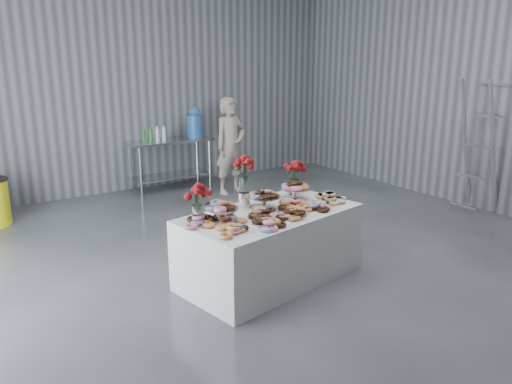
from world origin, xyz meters
TOP-DOWN VIEW (x-y plane):
  - ground at (0.00, 0.00)m, footprint 9.00×9.00m
  - room_walls at (-0.27, 0.07)m, footprint 8.04×9.04m
  - display_table at (-0.20, 0.08)m, footprint 2.05×1.33m
  - prep_table at (0.45, 4.10)m, footprint 1.50×0.60m
  - donut_mounds at (-0.20, 0.03)m, footprint 1.92×1.11m
  - cake_stand_left at (-0.77, 0.13)m, footprint 0.36×0.36m
  - cake_stand_mid at (-0.18, 0.24)m, footprint 0.36×0.36m
  - cake_stand_right at (0.31, 0.33)m, footprint 0.36×0.36m
  - danish_pile at (0.57, 0.07)m, footprint 0.48×0.48m
  - bouquet_left at (-0.98, 0.20)m, footprint 0.26×0.26m
  - bouquet_right at (0.44, 0.51)m, footprint 0.26×0.26m
  - bouquet_center at (-0.31, 0.42)m, footprint 0.26×0.26m
  - water_jug at (0.95, 4.10)m, footprint 0.28×0.28m
  - drink_bottles at (0.13, 4.00)m, footprint 0.54×0.08m
  - person at (1.23, 3.32)m, footprint 0.65×0.46m
  - stepladder at (3.75, 0.32)m, footprint 0.77×0.51m

SIDE VIEW (x-z plane):
  - ground at x=0.00m, z-range 0.00..0.00m
  - display_table at x=-0.20m, z-range 0.00..0.75m
  - prep_table at x=0.45m, z-range 0.17..1.07m
  - donut_mounds at x=-0.20m, z-range 0.75..0.84m
  - danish_pile at x=0.57m, z-range 0.75..0.86m
  - person at x=1.23m, z-range 0.00..1.65m
  - cake_stand_left at x=-0.77m, z-range 0.80..0.98m
  - cake_stand_mid at x=-0.18m, z-range 0.80..0.98m
  - cake_stand_right at x=0.31m, z-range 0.80..0.98m
  - stepladder at x=3.75m, z-range 0.00..2.03m
  - drink_bottles at x=0.13m, z-range 0.90..1.17m
  - bouquet_left at x=-0.98m, z-range 0.84..1.26m
  - bouquet_right at x=0.44m, z-range 0.84..1.26m
  - bouquet_center at x=-0.31m, z-range 0.84..1.41m
  - water_jug at x=0.95m, z-range 0.87..1.43m
  - room_walls at x=-0.27m, z-range 0.63..4.65m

